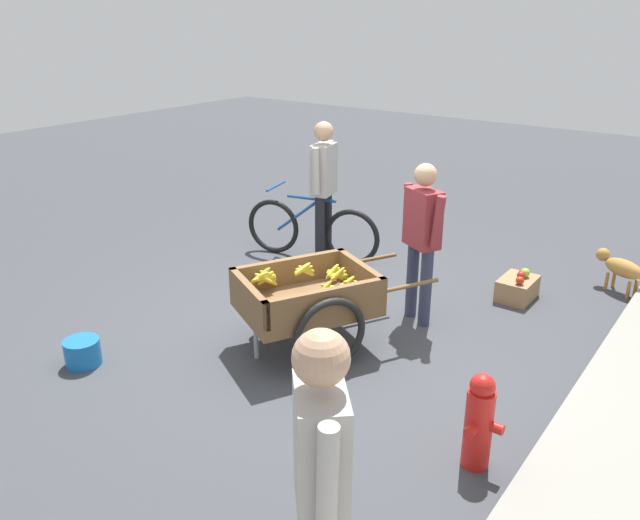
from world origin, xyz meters
name	(u,v)px	position (x,y,z in m)	size (l,w,h in m)	color
ground_plane	(328,332)	(0.00, 0.00, 0.00)	(24.00, 24.00, 0.00)	#3D3F44
fruit_cart	(307,300)	(0.30, -0.01, 0.44)	(1.81, 1.44, 0.72)	brown
vendor_person	(422,231)	(-0.71, 0.52, 0.89)	(0.33, 0.51, 1.51)	#333851
bicycle	(311,230)	(-1.40, -1.24, 0.35)	(0.55, 1.63, 0.85)	black
cyclist_person	(324,180)	(-1.43, -1.10, 0.97)	(0.51, 0.27, 1.61)	black
dog	(621,267)	(-2.53, 1.89, 0.27)	(0.37, 0.62, 0.40)	#AD7A38
fire_hydrant	(479,421)	(0.90, 1.81, 0.33)	(0.25, 0.25, 0.67)	red
plastic_bucket	(83,352)	(1.65, -1.31, 0.11)	(0.29, 0.29, 0.22)	#1966B2
apple_crate	(518,288)	(-1.73, 1.12, 0.12)	(0.44, 0.32, 0.31)	#99754C
bystander_person	(321,477)	(2.54, 1.78, 1.00)	(0.41, 0.41, 1.66)	black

